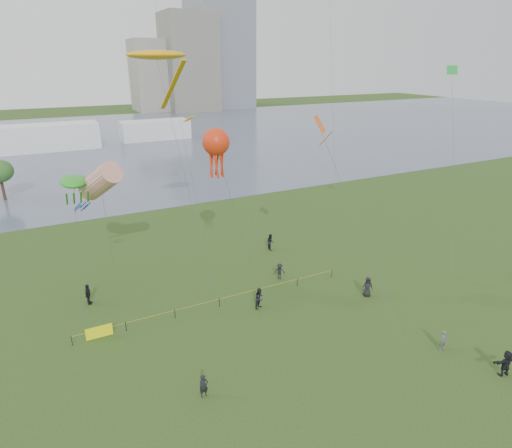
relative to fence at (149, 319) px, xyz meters
name	(u,v)px	position (x,y,z in m)	size (l,w,h in m)	color
ground_plane	(324,384)	(8.67, -12.02, -0.55)	(400.00, 400.00, 0.00)	#1F3811
lake	(101,142)	(8.67, 87.98, -0.53)	(400.00, 120.00, 0.08)	slate
building_mid	(189,63)	(54.67, 149.98, 18.45)	(20.00, 20.00, 38.00)	slate
building_low	(153,76)	(40.67, 155.98, 13.45)	(16.00, 18.00, 28.00)	gray
pavilion_left	(50,137)	(-3.33, 82.98, 2.45)	(22.00, 8.00, 6.00)	white
pavilion_right	(155,130)	(22.67, 85.98, 1.95)	(18.00, 7.00, 5.00)	silver
fence	(149,319)	(0.00, 0.00, 0.00)	(24.07, 0.07, 1.05)	black
kite_flyer	(443,340)	(18.64, -12.99, 0.26)	(0.59, 0.39, 1.63)	#505157
spectator_a	(260,298)	(9.16, -1.76, 0.40)	(0.93, 0.73, 1.92)	black
spectator_b	(280,271)	(13.30, 2.03, 0.27)	(1.07, 0.61, 1.66)	black
spectator_c	(88,294)	(-3.99, 5.62, 0.40)	(1.12, 0.47, 1.92)	black
spectator_d	(368,287)	(18.82, -4.39, 0.39)	(0.93, 0.60, 1.90)	black
spectator_e	(506,363)	(20.19, -16.83, 0.40)	(1.78, 0.57, 1.92)	black
spectator_f	(204,386)	(1.18, -9.47, 0.26)	(0.59, 0.39, 1.62)	black
spectator_g	(270,242)	(15.88, 8.64, 0.37)	(0.90, 0.70, 1.85)	black
kite_stingray	(157,56)	(4.58, 8.83, 19.95)	(5.19, 11.90, 20.99)	#3F3F42
kite_windsock	(100,181)	(-1.59, 6.80, 10.04)	(4.33, 5.23, 12.57)	#3F3F42
kite_creature	(74,182)	(-3.58, 8.19, 9.91)	(2.44, 7.16, 10.90)	#3F3F42
kite_octopus	(216,143)	(7.15, 2.17, 13.33)	(3.30, 5.27, 15.08)	#3F3F42
kite_delta	(324,135)	(14.36, -2.59, 14.14)	(1.60, 13.46, 16.11)	#3F3F42
small_kites	(235,14)	(10.63, 5.70, 23.17)	(40.88, 12.09, 8.27)	#1933B2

